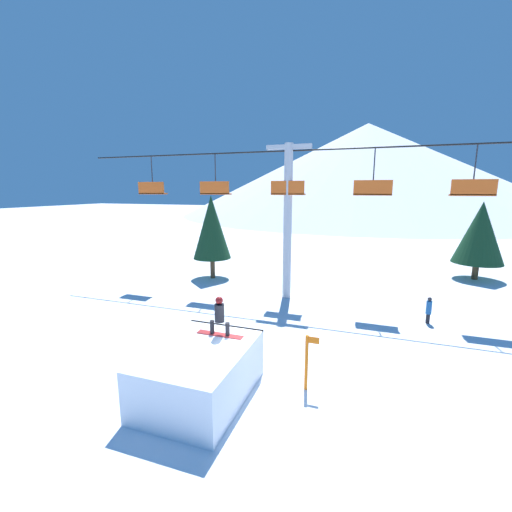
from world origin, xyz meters
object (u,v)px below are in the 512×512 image
object	(u,v)px
snowboarder	(219,316)
snow_ramp	(201,373)
trail_marker	(307,361)
distant_skier	(429,309)
pine_tree_near	(212,227)

from	to	relation	value
snowboarder	snow_ramp	bearing A→B (deg)	-98.50
snow_ramp	trail_marker	distance (m)	3.16
snowboarder	distant_skier	distance (m)	10.17
pine_tree_near	distant_skier	xyz separation A→B (m)	(12.84, -4.08, -2.81)
snowboarder	trail_marker	xyz separation A→B (m)	(2.69, 0.35, -1.19)
snow_ramp	pine_tree_near	distance (m)	14.02
snowboarder	trail_marker	bearing A→B (deg)	7.50
snowboarder	trail_marker	distance (m)	2.96
pine_tree_near	snow_ramp	bearing A→B (deg)	-64.93
snow_ramp	distant_skier	size ratio (longest dim) A/B	3.00
snowboarder	distant_skier	world-z (taller)	snowboarder
snow_ramp	snowboarder	world-z (taller)	snowboarder
pine_tree_near	trail_marker	distance (m)	14.30
snow_ramp	snowboarder	xyz separation A→B (m)	(0.15, 1.02, 1.37)
snow_ramp	trail_marker	size ratio (longest dim) A/B	2.12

